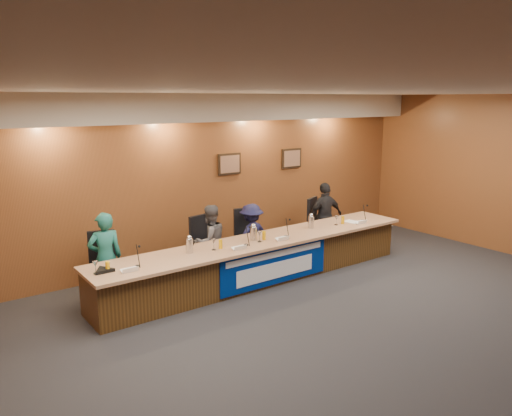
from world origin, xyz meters
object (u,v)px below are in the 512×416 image
(office_chair_b, at_px, (207,250))
(office_chair_d, at_px, (321,226))
(banner, at_px, (276,266))
(panelist_a, at_px, (105,258))
(speakerphone, at_px, (104,270))
(panelist_b, at_px, (210,241))
(office_chair_a, at_px, (104,271))
(carafe_right, at_px, (311,222))
(office_chair_c, at_px, (248,241))
(carafe_left, at_px, (189,246))
(dais_body, at_px, (261,261))
(carafe_mid, at_px, (253,234))
(panelist_c, at_px, (251,236))
(panelist_d, at_px, (325,216))

(office_chair_b, relative_size, office_chair_d, 1.00)
(banner, relative_size, panelist_a, 1.53)
(speakerphone, bearing_deg, panelist_a, 68.47)
(panelist_b, xyz_separation_m, office_chair_b, (0.00, 0.10, -0.17))
(banner, height_order, office_chair_a, banner)
(banner, distance_m, carafe_right, 1.34)
(office_chair_c, height_order, office_chair_d, same)
(office_chair_c, distance_m, carafe_left, 1.85)
(office_chair_d, relative_size, carafe_left, 2.12)
(carafe_right, bearing_deg, speakerphone, -178.99)
(dais_body, relative_size, office_chair_d, 12.50)
(dais_body, bearing_deg, panelist_a, 165.19)
(panelist_b, xyz_separation_m, carafe_mid, (0.46, -0.66, 0.21))
(office_chair_c, height_order, carafe_left, carafe_left)
(dais_body, distance_m, office_chair_b, 0.99)
(panelist_a, bearing_deg, panelist_c, -173.27)
(panelist_b, bearing_deg, office_chair_b, -93.51)
(panelist_b, relative_size, carafe_right, 5.76)
(office_chair_a, distance_m, carafe_right, 3.77)
(panelist_d, relative_size, office_chair_d, 2.97)
(dais_body, xyz_separation_m, carafe_left, (-1.38, 0.02, 0.51))
(office_chair_d, xyz_separation_m, speakerphone, (-4.94, -0.81, 0.30))
(carafe_mid, xyz_separation_m, speakerphone, (-2.62, -0.05, -0.09))
(panelist_c, distance_m, speakerphone, 3.14)
(banner, height_order, office_chair_d, banner)
(panelist_b, bearing_deg, panelist_c, 176.49)
(speakerphone, bearing_deg, office_chair_c, 14.88)
(carafe_left, bearing_deg, panelist_b, 40.02)
(panelist_d, xyz_separation_m, carafe_right, (-0.99, -0.64, 0.15))
(office_chair_b, height_order, office_chair_c, same)
(speakerphone, bearing_deg, carafe_right, 1.01)
(dais_body, bearing_deg, office_chair_a, 163.07)
(office_chair_d, bearing_deg, carafe_mid, 173.42)
(speakerphone, bearing_deg, panelist_b, 18.24)
(carafe_right, xyz_separation_m, speakerphone, (-3.95, -0.07, -0.09))
(office_chair_c, relative_size, carafe_right, 2.11)
(dais_body, relative_size, panelist_c, 4.93)
(speakerphone, bearing_deg, office_chair_b, 20.60)
(panelist_c, relative_size, carafe_right, 5.35)
(panelist_d, bearing_deg, panelist_a, 6.03)
(panelist_d, distance_m, office_chair_d, 0.25)
(carafe_mid, bearing_deg, carafe_right, 0.82)
(banner, relative_size, office_chair_a, 4.58)
(carafe_mid, bearing_deg, panelist_b, 124.83)
(office_chair_c, height_order, speakerphone, speakerphone)
(office_chair_a, height_order, carafe_mid, carafe_mid)
(panelist_a, height_order, panelist_d, panelist_a)
(panelist_a, xyz_separation_m, carafe_left, (1.12, -0.64, 0.15))
(speakerphone, bearing_deg, dais_body, 1.06)
(panelist_a, bearing_deg, carafe_mid, 170.95)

